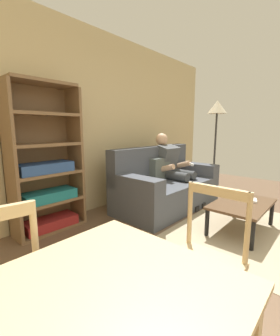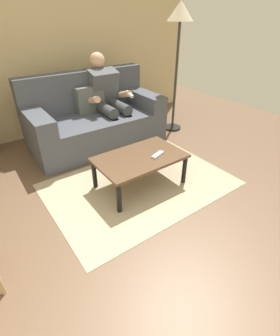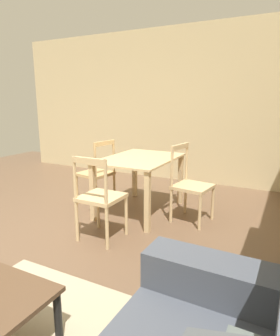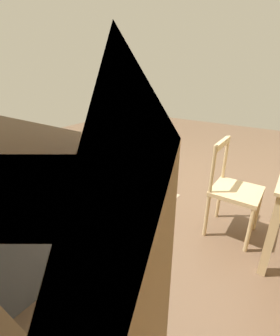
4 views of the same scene
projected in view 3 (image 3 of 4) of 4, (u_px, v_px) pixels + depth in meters
ground_plane at (10, 254)px, 2.88m from camera, size 8.90×8.90×0.00m
wall_side at (156, 106)px, 5.57m from camera, size 0.12×6.03×2.74m
dining_table at (140, 167)px, 3.86m from camera, size 1.19×0.85×0.74m
dining_chair_near_wall at (191, 185)px, 3.59m from camera, size 0.48×0.48×0.95m
dining_chair_facing_couch at (100, 198)px, 3.09m from camera, size 0.42×0.42×0.92m
dining_chair_by_doorway at (97, 173)px, 4.20m from camera, size 0.48×0.48×0.93m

